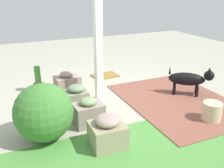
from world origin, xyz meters
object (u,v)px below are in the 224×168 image
at_px(stone_planter_near, 77,97).
at_px(doormat, 105,76).
at_px(stone_planter_mid, 89,113).
at_px(stone_planter_far, 108,132).
at_px(stone_planter_nearest, 67,84).
at_px(terracotta_pot_tall, 38,83).
at_px(round_shrub, 44,112).
at_px(ceramic_urn, 212,112).
at_px(dog, 190,79).
at_px(porch_pillar, 98,46).

distance_m(stone_planter_near, doormat, 1.72).
distance_m(stone_planter_mid, doormat, 2.25).
height_order(stone_planter_near, doormat, stone_planter_near).
distance_m(stone_planter_mid, stone_planter_far, 0.63).
xyz_separation_m(stone_planter_nearest, terracotta_pot_tall, (0.50, -0.34, -0.02)).
xyz_separation_m(stone_planter_nearest, round_shrub, (0.69, 1.43, 0.19)).
bearing_deg(stone_planter_far, terracotta_pot_tall, -77.10).
relative_size(round_shrub, ceramic_urn, 2.63).
distance_m(stone_planter_nearest, terracotta_pot_tall, 0.61).
xyz_separation_m(stone_planter_far, terracotta_pot_tall, (0.52, -2.27, -0.02)).
xyz_separation_m(stone_planter_mid, doormat, (-1.09, -1.95, -0.18)).
bearing_deg(stone_planter_nearest, dog, 153.68).
bearing_deg(ceramic_urn, doormat, -75.20).
height_order(terracotta_pot_tall, dog, dog).
distance_m(stone_planter_far, round_shrub, 0.89).
bearing_deg(stone_planter_near, stone_planter_mid, 89.43).
height_order(stone_planter_near, stone_planter_far, stone_planter_far).
distance_m(stone_planter_nearest, stone_planter_far, 1.93).
height_order(terracotta_pot_tall, doormat, terracotta_pot_tall).
xyz_separation_m(stone_planter_mid, round_shrub, (0.67, 0.12, 0.20)).
distance_m(stone_planter_far, doormat, 2.79).
relative_size(stone_planter_far, doormat, 0.79).
relative_size(terracotta_pot_tall, doormat, 0.89).
distance_m(stone_planter_far, terracotta_pot_tall, 2.33).
distance_m(stone_planter_mid, dog, 2.15).
height_order(porch_pillar, terracotta_pot_tall, porch_pillar).
height_order(stone_planter_far, round_shrub, round_shrub).
distance_m(round_shrub, doormat, 2.75).
xyz_separation_m(stone_planter_nearest, ceramic_urn, (-1.76, 1.99, -0.05)).
relative_size(porch_pillar, stone_planter_mid, 4.56).
bearing_deg(stone_planter_near, doormat, -129.44).
distance_m(porch_pillar, stone_planter_near, 0.95).
height_order(stone_planter_nearest, stone_planter_far, stone_planter_nearest).
relative_size(porch_pillar, ceramic_urn, 6.67).
height_order(porch_pillar, stone_planter_near, porch_pillar).
height_order(round_shrub, doormat, round_shrub).
xyz_separation_m(stone_planter_near, stone_planter_mid, (0.01, 0.64, -0.00)).
relative_size(dog, ceramic_urn, 2.44).
height_order(stone_planter_nearest, stone_planter_near, stone_planter_nearest).
relative_size(porch_pillar, stone_planter_nearest, 4.17).
xyz_separation_m(stone_planter_nearest, dog, (-2.11, 1.04, 0.13)).
height_order(stone_planter_mid, stone_planter_far, stone_planter_far).
height_order(porch_pillar, ceramic_urn, porch_pillar).
bearing_deg(dog, terracotta_pot_tall, -27.87).
distance_m(stone_planter_nearest, ceramic_urn, 2.66).
bearing_deg(stone_planter_near, terracotta_pot_tall, -64.40).
bearing_deg(ceramic_urn, porch_pillar, -47.84).
bearing_deg(stone_planter_far, round_shrub, -35.21).
xyz_separation_m(stone_planter_mid, terracotta_pot_tall, (0.48, -1.65, -0.01)).
xyz_separation_m(stone_planter_near, dog, (-2.12, 0.37, 0.13)).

